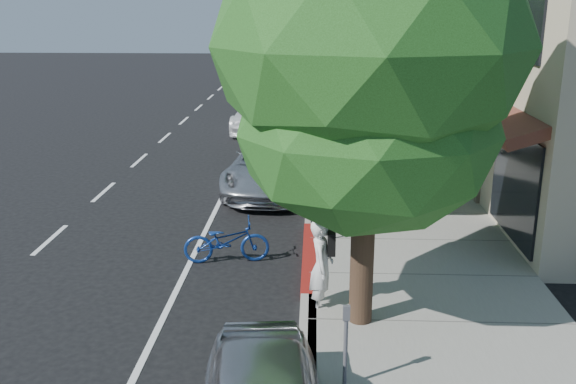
# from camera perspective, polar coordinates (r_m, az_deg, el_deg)

# --- Properties ---
(ground) EXTENTS (120.00, 120.00, 0.00)m
(ground) POSITION_cam_1_polar(r_m,az_deg,el_deg) (13.22, 1.90, -7.74)
(ground) COLOR black
(ground) RESTS_ON ground
(sidewalk) EXTENTS (4.60, 56.00, 0.15)m
(sidewalk) POSITION_cam_1_polar(r_m,az_deg,el_deg) (20.88, 8.49, 1.47)
(sidewalk) COLOR gray
(sidewalk) RESTS_ON ground
(curb) EXTENTS (0.30, 56.00, 0.15)m
(curb) POSITION_cam_1_polar(r_m,az_deg,el_deg) (20.76, 2.16, 1.55)
(curb) COLOR #9E998E
(curb) RESTS_ON ground
(curb_red_segment) EXTENTS (0.32, 4.00, 0.15)m
(curb_red_segment) POSITION_cam_1_polar(r_m,az_deg,el_deg) (14.11, 1.95, -5.80)
(curb_red_segment) COLOR maroon
(curb_red_segment) RESTS_ON ground
(storefront_building) EXTENTS (10.00, 36.00, 7.00)m
(storefront_building) POSITION_cam_1_polar(r_m,az_deg,el_deg) (31.59, 20.47, 12.00)
(storefront_building) COLOR #C0B094
(storefront_building) RESTS_ON ground
(street_tree_0) EXTENTS (4.95, 4.95, 7.70)m
(street_tree_0) POSITION_cam_1_polar(r_m,az_deg,el_deg) (10.12, 7.25, 12.24)
(street_tree_0) COLOR black
(street_tree_0) RESTS_ON ground
(street_tree_1) EXTENTS (5.47, 5.47, 8.34)m
(street_tree_1) POSITION_cam_1_polar(r_m,az_deg,el_deg) (16.08, 5.57, 15.16)
(street_tree_1) COLOR black
(street_tree_1) RESTS_ON ground
(street_tree_2) EXTENTS (4.01, 4.01, 7.17)m
(street_tree_2) POSITION_cam_1_polar(r_m,az_deg,el_deg) (22.09, 4.73, 14.06)
(street_tree_2) COLOR black
(street_tree_2) RESTS_ON ground
(street_tree_3) EXTENTS (4.72, 4.72, 7.98)m
(street_tree_3) POSITION_cam_1_polar(r_m,az_deg,el_deg) (28.07, 4.30, 15.51)
(street_tree_3) COLOR black
(street_tree_3) RESTS_ON ground
(street_tree_4) EXTENTS (4.01, 4.01, 7.38)m
(street_tree_4) POSITION_cam_1_polar(r_m,az_deg,el_deg) (34.08, 3.99, 15.19)
(street_tree_4) COLOR black
(street_tree_4) RESTS_ON ground
(street_tree_5) EXTENTS (4.35, 4.35, 7.67)m
(street_tree_5) POSITION_cam_1_polar(r_m,az_deg,el_deg) (40.07, 3.79, 15.59)
(street_tree_5) COLOR black
(street_tree_5) RESTS_ON ground
(cyclist) EXTENTS (0.45, 0.66, 1.77)m
(cyclist) POSITION_cam_1_polar(r_m,az_deg,el_deg) (11.58, 3.00, -6.62)
(cyclist) COLOR white
(cyclist) RESTS_ON ground
(bicycle) EXTENTS (1.92, 0.90, 0.97)m
(bicycle) POSITION_cam_1_polar(r_m,az_deg,el_deg) (13.94, -5.48, -4.34)
(bicycle) COLOR navy
(bicycle) RESTS_ON ground
(silver_suv) EXTENTS (2.84, 5.50, 1.48)m
(silver_suv) POSITION_cam_1_polar(r_m,az_deg,el_deg) (19.11, -1.37, 2.31)
(silver_suv) COLOR #BBBBC0
(silver_suv) RESTS_ON ground
(dark_sedan) EXTENTS (1.83, 5.21, 1.71)m
(dark_sedan) POSITION_cam_1_polar(r_m,az_deg,el_deg) (21.56, 0.87, 4.26)
(dark_sedan) COLOR black
(dark_sedan) RESTS_ON ground
(white_pickup) EXTENTS (2.74, 5.63, 1.58)m
(white_pickup) POSITION_cam_1_polar(r_m,az_deg,el_deg) (28.56, -2.16, 7.15)
(white_pickup) COLOR white
(white_pickup) RESTS_ON ground
(dark_suv_far) EXTENTS (2.47, 5.40, 1.80)m
(dark_suv_far) POSITION_cam_1_polar(r_m,az_deg,el_deg) (35.37, -0.51, 9.15)
(dark_suv_far) COLOR black
(dark_suv_far) RESTS_ON ground
(pedestrian) EXTENTS (0.84, 0.67, 1.68)m
(pedestrian) POSITION_cam_1_polar(r_m,az_deg,el_deg) (23.64, 6.64, 5.58)
(pedestrian) COLOR black
(pedestrian) RESTS_ON sidewalk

